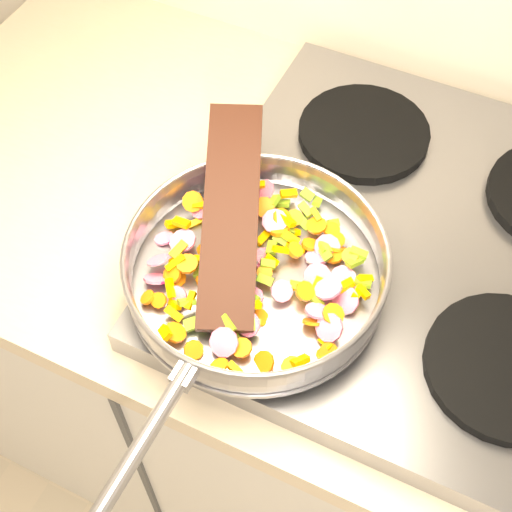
% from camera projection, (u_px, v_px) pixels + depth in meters
% --- Properties ---
extents(cooktop, '(0.60, 0.60, 0.04)m').
position_uv_depth(cooktop, '(423.00, 249.00, 0.95)').
color(cooktop, '#939399').
rests_on(cooktop, counter_top).
extents(grate_fl, '(0.19, 0.19, 0.02)m').
position_uv_depth(grate_fl, '(284.00, 278.00, 0.89)').
color(grate_fl, black).
rests_on(grate_fl, cooktop).
extents(grate_fr, '(0.19, 0.19, 0.02)m').
position_uv_depth(grate_fr, '(507.00, 367.00, 0.82)').
color(grate_fr, black).
rests_on(grate_fr, cooktop).
extents(grate_bl, '(0.19, 0.19, 0.02)m').
position_uv_depth(grate_bl, '(364.00, 133.00, 1.03)').
color(grate_bl, black).
rests_on(grate_bl, cooktop).
extents(saute_pan, '(0.36, 0.53, 0.06)m').
position_uv_depth(saute_pan, '(255.00, 267.00, 0.85)').
color(saute_pan, '#9E9EA5').
rests_on(saute_pan, grate_fl).
extents(vegetable_heap, '(0.28, 0.29, 0.05)m').
position_uv_depth(vegetable_heap, '(260.00, 263.00, 0.87)').
color(vegetable_heap, '#E01563').
rests_on(vegetable_heap, saute_pan).
extents(wooden_spatula, '(0.18, 0.29, 0.09)m').
position_uv_depth(wooden_spatula, '(231.00, 213.00, 0.86)').
color(wooden_spatula, black).
rests_on(wooden_spatula, saute_pan).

